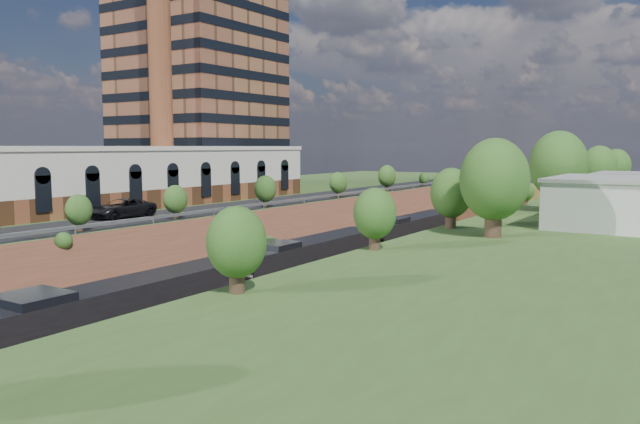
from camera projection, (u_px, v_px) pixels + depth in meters
platform_left at (199, 211)px, 91.85m from camera, size 44.00×180.00×5.00m
embankment_left at (325, 240)px, 80.27m from camera, size 10.00×180.00×10.00m
embankment_right at (494, 256)px, 68.42m from camera, size 10.00×180.00×10.00m
rail_left_track at (383, 245)px, 75.74m from camera, size 1.58×180.00×0.18m
rail_right_track at (423, 248)px, 72.94m from camera, size 1.58×180.00×0.18m
road at (296, 199)px, 82.16m from camera, size 8.00×180.00×0.10m
guardrail at (321, 197)px, 79.74m from camera, size 0.10×171.00×0.70m
commercial_building at (93, 177)px, 70.14m from camera, size 14.30×62.30×7.00m
highrise_tower at (197, 21)px, 104.63m from camera, size 22.00×22.00×53.90m
smokestack at (160, 54)px, 87.77m from camera, size 3.20×3.20×40.00m
overpass at (535, 182)px, 125.68m from camera, size 24.50×8.30×7.40m
white_building_near at (610, 204)px, 54.27m from camera, size 9.00×12.00×4.00m
white_building_far at (633, 191)px, 72.96m from camera, size 8.00×10.00×3.60m
tree_right_large at (494, 180)px, 47.49m from camera, size 5.25×5.25×7.61m
tree_left_crest at (29, 213)px, 46.52m from camera, size 2.45×2.45×3.55m
freight_train at (530, 198)px, 112.94m from camera, size 3.21×197.21×4.75m
suv at (122, 208)px, 60.15m from camera, size 3.38×6.73×1.83m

